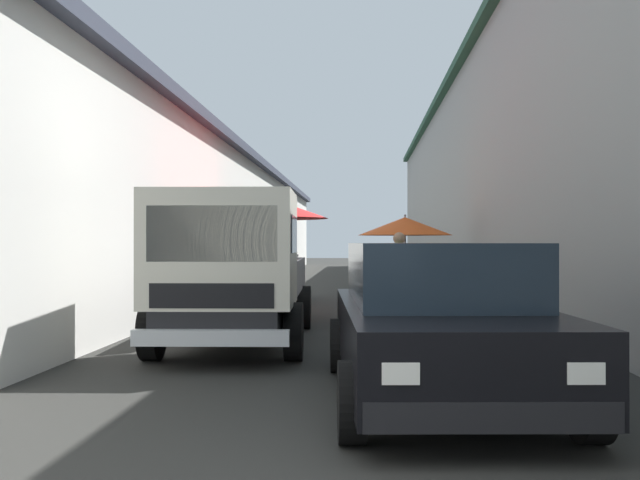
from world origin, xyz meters
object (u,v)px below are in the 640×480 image
object	(u,v)px
plastic_stool	(534,335)
fruit_stall_far_right	(269,225)
hatchback_car	(436,320)
parked_scooter	(293,282)
fruit_stall_near_right	(253,228)
fruit_stall_far_left	(404,233)
delivery_truck	(231,274)
vendor_by_crates	(399,270)

from	to	relation	value
plastic_stool	fruit_stall_far_right	bearing A→B (deg)	41.41
fruit_stall_far_right	hatchback_car	world-z (taller)	fruit_stall_far_right
fruit_stall_far_right	plastic_stool	xyz separation A→B (m)	(-4.37, -3.85, -1.47)
plastic_stool	parked_scooter	bearing A→B (deg)	23.93
fruit_stall_near_right	fruit_stall_far_left	bearing A→B (deg)	-53.20
fruit_stall_far_right	delivery_truck	world-z (taller)	fruit_stall_far_right
fruit_stall_far_right	parked_scooter	xyz separation A→B (m)	(4.26, -0.02, -1.35)
delivery_truck	plastic_stool	size ratio (longest dim) A/B	11.48
fruit_stall_near_right	hatchback_car	world-z (taller)	fruit_stall_near_right
fruit_stall_far_left	vendor_by_crates	world-z (taller)	fruit_stall_far_left
fruit_stall_far_left	vendor_by_crates	xyz separation A→B (m)	(-5.22, 0.43, -0.76)
fruit_stall_far_right	delivery_truck	bearing A→B (deg)	-179.77
fruit_stall_near_right	fruit_stall_far_right	bearing A→B (deg)	-162.80
fruit_stall_far_left	parked_scooter	size ratio (longest dim) A/B	1.44
fruit_stall_near_right	hatchback_car	distance (m)	9.14
fruit_stall_near_right	vendor_by_crates	distance (m)	4.12
fruit_stall_far_left	plastic_stool	world-z (taller)	fruit_stall_far_left
fruit_stall_far_left	delivery_truck	distance (m)	9.11
vendor_by_crates	parked_scooter	bearing A→B (deg)	27.37
plastic_stool	fruit_stall_near_right	bearing A→B (deg)	34.70
fruit_stall_near_right	hatchback_car	bearing A→B (deg)	-159.94
fruit_stall_near_right	vendor_by_crates	bearing A→B (deg)	-129.61
fruit_stall_near_right	vendor_by_crates	xyz separation A→B (m)	(-2.57, -3.11, -0.83)
fruit_stall_near_right	plastic_stool	distance (m)	8.07
fruit_stall_near_right	parked_scooter	bearing A→B (deg)	-18.21
hatchback_car	parked_scooter	world-z (taller)	hatchback_car
parked_scooter	plastic_stool	world-z (taller)	parked_scooter
fruit_stall_near_right	plastic_stool	bearing A→B (deg)	-145.30
hatchback_car	delivery_truck	world-z (taller)	delivery_truck
delivery_truck	vendor_by_crates	world-z (taller)	delivery_truck
fruit_stall_near_right	delivery_truck	world-z (taller)	fruit_stall_near_right
vendor_by_crates	hatchback_car	bearing A→B (deg)	-179.96
parked_scooter	fruit_stall_far_right	bearing A→B (deg)	179.71
fruit_stall_near_right	delivery_truck	bearing A→B (deg)	-173.47
parked_scooter	plastic_stool	bearing A→B (deg)	-156.07
fruit_stall_far_right	hatchback_car	distance (m)	6.90
fruit_stall_far_left	vendor_by_crates	distance (m)	5.29
hatchback_car	plastic_stool	xyz separation A→B (m)	(2.00, -1.40, -0.41)
vendor_by_crates	plastic_stool	bearing A→B (deg)	-160.38
fruit_stall_far_right	delivery_truck	xyz separation A→B (m)	(-3.82, -0.02, -0.75)
fruit_stall_far_left	plastic_stool	size ratio (longest dim) A/B	5.62
fruit_stall_far_right	parked_scooter	distance (m)	4.47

